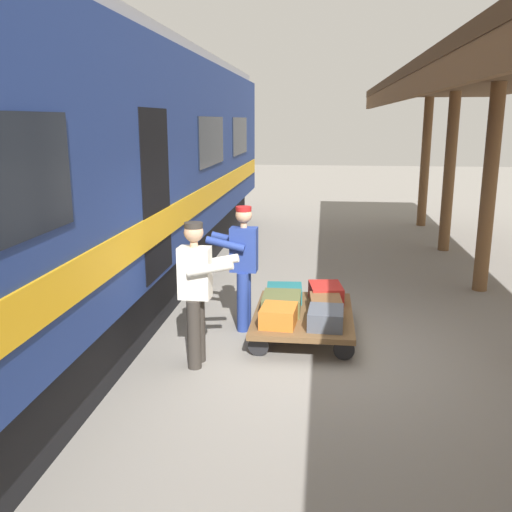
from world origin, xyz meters
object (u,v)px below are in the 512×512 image
train_car (37,183)px  suitcase_red_plastic (326,293)px  suitcase_orange_carryall (279,316)px  luggage_cart (303,316)px  porter_in_overalls (242,263)px  suitcase_slate_roller (326,318)px  suitcase_teal_softside (284,293)px  suitcase_olive_duffel (282,303)px  suitcase_brown_leather (326,306)px  porter_by_door (197,289)px

train_car → suitcase_red_plastic: 4.05m
suitcase_red_plastic → suitcase_orange_carryall: size_ratio=1.11×
luggage_cart → porter_in_overalls: 1.08m
suitcase_slate_roller → porter_in_overalls: size_ratio=0.31×
luggage_cart → porter_in_overalls: porter_in_overalls is taller
suitcase_slate_roller → suitcase_red_plastic: bearing=-90.0°
suitcase_teal_softside → porter_in_overalls: 0.81m
suitcase_red_plastic → suitcase_olive_duffel: bearing=41.0°
suitcase_slate_roller → suitcase_teal_softside: 1.17m
suitcase_olive_duffel → suitcase_slate_roller: (-0.58, 0.51, -0.00)m
suitcase_brown_leather → porter_in_overalls: 1.25m
porter_by_door → luggage_cart: bearing=-138.0°
suitcase_olive_duffel → porter_by_door: size_ratio=0.36×
luggage_cart → suitcase_olive_duffel: (0.29, -0.00, 0.16)m
train_car → suitcase_slate_roller: (-3.55, -0.10, -1.62)m
suitcase_slate_roller → porter_by_door: porter_by_door is taller
suitcase_orange_carryall → porter_by_door: porter_by_door is taller
luggage_cart → porter_in_overalls: size_ratio=1.08×
suitcase_olive_duffel → suitcase_brown_leather: bearing=180.0°
suitcase_olive_duffel → suitcase_teal_softside: size_ratio=1.21×
suitcase_olive_duffel → porter_by_door: 1.48m
suitcase_brown_leather → porter_by_door: (1.48, 1.07, 0.49)m
porter_in_overalls → suitcase_slate_roller: bearing=149.0°
suitcase_teal_softside → porter_in_overalls: porter_in_overalls is taller
porter_in_overalls → porter_by_door: 1.30m
suitcase_olive_duffel → suitcase_orange_carryall: (0.00, 0.51, 0.00)m
train_car → porter_by_door: 2.41m
suitcase_brown_leather → suitcase_slate_roller: suitcase_slate_roller is taller
suitcase_olive_duffel → porter_in_overalls: size_ratio=0.36×
suitcase_teal_softside → luggage_cart: bearing=119.9°
porter_by_door → suitcase_brown_leather: bearing=-144.1°
suitcase_orange_carryall → suitcase_slate_roller: bearing=180.0°
suitcase_brown_leather → suitcase_olive_duffel: 0.58m
porter_in_overalls → porter_by_door: (0.35, 1.25, 0.00)m
suitcase_slate_roller → porter_in_overalls: (1.13, -0.68, 0.49)m
train_car → suitcase_olive_duffel: (-2.97, -0.60, -1.62)m
suitcase_teal_softside → porter_by_door: 1.88m
suitcase_brown_leather → suitcase_orange_carryall: size_ratio=1.16×
suitcase_teal_softside → suitcase_red_plastic: suitcase_red_plastic is taller
suitcase_teal_softside → porter_in_overalls: bearing=31.0°
train_car → suitcase_brown_leather: 3.95m
luggage_cart → suitcase_teal_softside: bearing=-60.1°
train_car → suitcase_red_plastic: size_ratio=34.92×
luggage_cart → suitcase_brown_leather: bearing=-180.0°
porter_by_door → suitcase_orange_carryall: bearing=-147.8°
suitcase_brown_leather → porter_in_overalls: porter_in_overalls is taller
suitcase_teal_softside → porter_by_door: (0.90, 1.58, 0.50)m
suitcase_orange_carryall → porter_in_overalls: 1.00m
suitcase_brown_leather → suitcase_orange_carryall: 0.77m
suitcase_brown_leather → porter_by_door: bearing=35.9°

